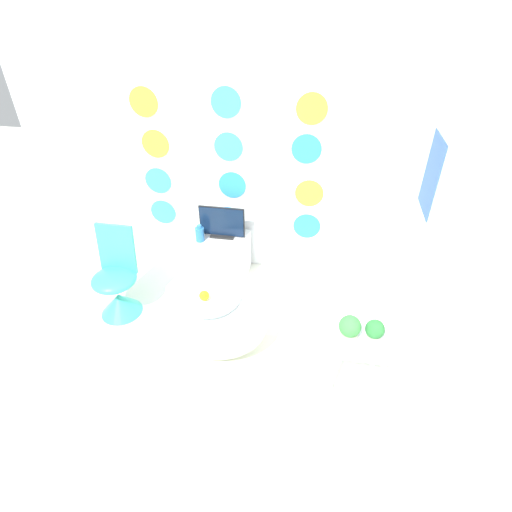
% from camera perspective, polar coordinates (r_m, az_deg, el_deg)
% --- Properties ---
extents(ground_plane, '(12.00, 12.00, 0.00)m').
position_cam_1_polar(ground_plane, '(3.18, -11.91, -22.16)').
color(ground_plane, silver).
extents(wall_back_dotted, '(4.26, 0.05, 2.60)m').
position_cam_1_polar(wall_back_dotted, '(3.91, -3.87, 15.02)').
color(wall_back_dotted, white).
rests_on(wall_back_dotted, ground_plane).
extents(wall_right, '(0.06, 3.01, 2.60)m').
position_cam_1_polar(wall_right, '(2.97, 23.74, 5.34)').
color(wall_right, silver).
rests_on(wall_right, ground_plane).
extents(rug, '(1.21, 0.76, 0.01)m').
position_cam_1_polar(rug, '(3.46, -6.84, -14.68)').
color(rug, silver).
rests_on(rug, ground_plane).
extents(bathtub, '(0.94, 0.63, 0.60)m').
position_cam_1_polar(bathtub, '(3.36, -6.50, -9.23)').
color(bathtub, white).
rests_on(bathtub, ground_plane).
extents(rubber_duck, '(0.08, 0.09, 0.09)m').
position_cam_1_polar(rubber_duck, '(3.08, -7.44, -5.59)').
color(rubber_duck, yellow).
rests_on(rubber_duck, bathtub).
extents(chair, '(0.41, 0.41, 0.86)m').
position_cam_1_polar(chair, '(3.91, -19.16, -4.51)').
color(chair, '#38B2A3').
rests_on(chair, ground_plane).
extents(tv_cabinet, '(0.52, 0.35, 0.46)m').
position_cam_1_polar(tv_cabinet, '(4.22, -4.65, 0.22)').
color(tv_cabinet, silver).
rests_on(tv_cabinet, ground_plane).
extents(tv, '(0.46, 0.12, 0.33)m').
position_cam_1_polar(tv, '(4.02, -4.89, 4.63)').
color(tv, black).
rests_on(tv, tv_cabinet).
extents(vase, '(0.09, 0.09, 0.18)m').
position_cam_1_polar(vase, '(4.01, -8.04, 3.14)').
color(vase, '#2D72B7').
rests_on(vase, tv_cabinet).
extents(side_table, '(0.39, 0.36, 0.45)m').
position_cam_1_polar(side_table, '(3.15, 14.37, -12.73)').
color(side_table, silver).
rests_on(side_table, ground_plane).
extents(potted_plant_left, '(0.16, 0.16, 0.21)m').
position_cam_1_polar(potted_plant_left, '(3.00, 13.22, -10.03)').
color(potted_plant_left, beige).
rests_on(potted_plant_left, side_table).
extents(potted_plant_right, '(0.14, 0.14, 0.19)m').
position_cam_1_polar(potted_plant_right, '(3.03, 16.57, -10.23)').
color(potted_plant_right, beige).
rests_on(potted_plant_right, side_table).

